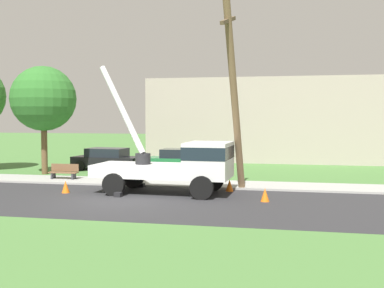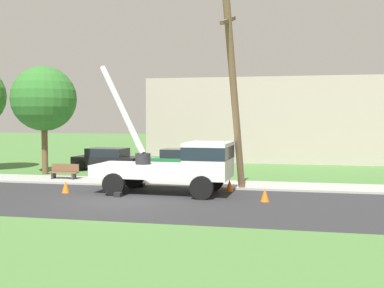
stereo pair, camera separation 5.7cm
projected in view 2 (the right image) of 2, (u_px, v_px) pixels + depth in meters
The scene contains 13 objects.
ground_plane at pixel (183, 169), 31.42m from camera, with size 120.00×120.00×0.00m, color #477538.
road_asphalt at pixel (118, 200), 19.70m from camera, with size 80.00×7.60×0.01m, color #2B2B2D.
sidewalk_strip at pixel (153, 182), 24.68m from camera, with size 80.00×2.60×0.10m, color #9E9E99.
utility_truck at pixel (180, 163), 21.30m from camera, with size 6.76×3.21×5.98m.
leaning_utility_pole at pixel (234, 95), 21.20m from camera, with size 0.83×3.35×8.70m.
traffic_cone_ahead at pixel (265, 195), 19.39m from camera, with size 0.36×0.36×0.56m, color orange.
traffic_cone_behind at pixel (66, 187), 21.62m from camera, with size 0.36×0.36×0.56m, color orange.
traffic_cone_curbside at pixel (230, 185), 22.06m from camera, with size 0.36×0.36×0.56m, color orange.
parked_sedan_black at pixel (108, 159), 30.86m from camera, with size 4.54×2.26×1.42m.
parked_sedan_green at pixel (182, 160), 30.07m from camera, with size 4.43×2.08×1.42m.
park_bench at pixel (64, 172), 25.76m from camera, with size 1.60×0.45×0.90m.
roadside_tree_near at pixel (44, 99), 28.42m from camera, with size 3.89×3.89×6.50m.
lowrise_building_backdrop at pixel (266, 120), 37.58m from camera, with size 18.00×6.00×6.40m, color #A5998C.
Camera 2 is at (7.06, -18.47, 3.50)m, focal length 44.33 mm.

